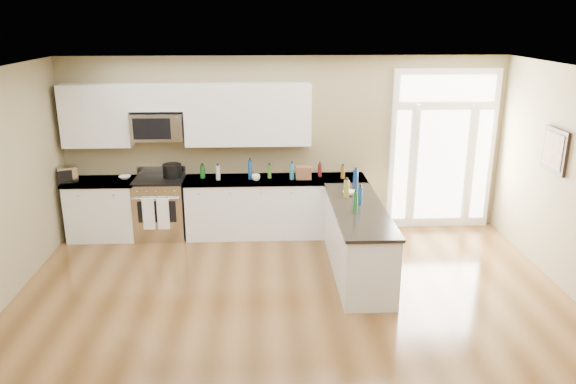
% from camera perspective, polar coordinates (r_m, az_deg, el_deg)
% --- Properties ---
extents(ground, '(8.00, 8.00, 0.00)m').
position_cam_1_polar(ground, '(5.87, 1.26, -17.72)').
color(ground, '#563718').
extents(room_shell, '(8.00, 8.00, 8.00)m').
position_cam_1_polar(room_shell, '(5.08, 1.39, -1.78)').
color(room_shell, '#90835B').
rests_on(room_shell, ground).
extents(back_cabinet_left, '(1.10, 0.66, 0.94)m').
position_cam_1_polar(back_cabinet_left, '(9.32, -18.19, -1.82)').
color(back_cabinet_left, white).
rests_on(back_cabinet_left, ground).
extents(back_cabinet_right, '(2.85, 0.66, 0.94)m').
position_cam_1_polar(back_cabinet_right, '(8.97, -1.25, -1.67)').
color(back_cabinet_right, white).
rests_on(back_cabinet_right, ground).
extents(peninsula_cabinet, '(0.69, 2.32, 0.94)m').
position_cam_1_polar(peninsula_cabinet, '(7.72, 7.08, -5.09)').
color(peninsula_cabinet, white).
rests_on(peninsula_cabinet, ground).
extents(upper_cabinet_left, '(1.04, 0.33, 0.95)m').
position_cam_1_polar(upper_cabinet_left, '(9.10, -18.90, 7.35)').
color(upper_cabinet_left, white).
rests_on(upper_cabinet_left, room_shell).
extents(upper_cabinet_right, '(1.94, 0.33, 0.95)m').
position_cam_1_polar(upper_cabinet_right, '(8.74, -4.08, 7.86)').
color(upper_cabinet_right, white).
rests_on(upper_cabinet_right, room_shell).
extents(upper_cabinet_short, '(0.82, 0.33, 0.40)m').
position_cam_1_polar(upper_cabinet_short, '(8.85, -13.21, 9.36)').
color(upper_cabinet_short, white).
rests_on(upper_cabinet_short, room_shell).
extents(microwave, '(0.78, 0.41, 0.42)m').
position_cam_1_polar(microwave, '(8.88, -13.07, 6.52)').
color(microwave, silver).
rests_on(microwave, room_shell).
extents(entry_door, '(1.70, 0.10, 2.60)m').
position_cam_1_polar(entry_door, '(9.43, 15.38, 4.13)').
color(entry_door, white).
rests_on(entry_door, ground).
extents(wall_art_near, '(0.05, 0.58, 0.58)m').
position_cam_1_polar(wall_art_near, '(8.13, 25.48, 3.83)').
color(wall_art_near, black).
rests_on(wall_art_near, room_shell).
extents(kitchen_range, '(0.77, 0.69, 1.08)m').
position_cam_1_polar(kitchen_range, '(9.11, -12.81, -1.55)').
color(kitchen_range, silver).
rests_on(kitchen_range, ground).
extents(stockpot, '(0.34, 0.34, 0.23)m').
position_cam_1_polar(stockpot, '(8.99, -11.69, 2.18)').
color(stockpot, black).
rests_on(stockpot, kitchen_range).
extents(toaster_oven, '(0.35, 0.32, 0.24)m').
position_cam_1_polar(toaster_oven, '(9.23, -21.51, 1.70)').
color(toaster_oven, silver).
rests_on(toaster_oven, back_cabinet_left).
extents(cardboard_box, '(0.24, 0.18, 0.20)m').
position_cam_1_polar(cardboard_box, '(8.77, 1.58, 1.99)').
color(cardboard_box, brown).
rests_on(cardboard_box, back_cabinet_right).
extents(bowl_left, '(0.21, 0.21, 0.05)m').
position_cam_1_polar(bowl_left, '(9.14, -16.24, 1.44)').
color(bowl_left, white).
rests_on(bowl_left, back_cabinet_left).
extents(bowl_peninsula, '(0.23, 0.23, 0.06)m').
position_cam_1_polar(bowl_peninsula, '(8.04, 6.27, -0.08)').
color(bowl_peninsula, white).
rests_on(bowl_peninsula, peninsula_cabinet).
extents(cup_counter, '(0.13, 0.13, 0.10)m').
position_cam_1_polar(cup_counter, '(8.69, -3.28, 1.48)').
color(cup_counter, white).
rests_on(cup_counter, back_cabinet_right).
extents(counter_bottles, '(2.37, 1.77, 0.31)m').
position_cam_1_polar(counter_bottles, '(8.36, 1.25, 1.39)').
color(counter_bottles, '#19591E').
rests_on(counter_bottles, back_cabinet_right).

